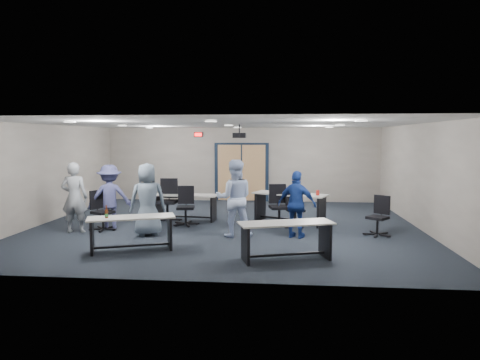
# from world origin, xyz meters

# --- Properties ---
(floor) EXTENTS (10.00, 10.00, 0.00)m
(floor) POSITION_xyz_m (0.00, 0.00, 0.00)
(floor) COLOR black
(floor) RESTS_ON ground
(back_wall) EXTENTS (10.00, 0.04, 2.70)m
(back_wall) POSITION_xyz_m (0.00, 4.50, 1.35)
(back_wall) COLOR gray
(back_wall) RESTS_ON floor
(front_wall) EXTENTS (10.00, 0.04, 2.70)m
(front_wall) POSITION_xyz_m (0.00, -4.50, 1.35)
(front_wall) COLOR gray
(front_wall) RESTS_ON floor
(left_wall) EXTENTS (0.04, 9.00, 2.70)m
(left_wall) POSITION_xyz_m (-5.00, 0.00, 1.35)
(left_wall) COLOR gray
(left_wall) RESTS_ON floor
(right_wall) EXTENTS (0.04, 9.00, 2.70)m
(right_wall) POSITION_xyz_m (5.00, 0.00, 1.35)
(right_wall) COLOR gray
(right_wall) RESTS_ON floor
(ceiling) EXTENTS (10.00, 9.00, 0.04)m
(ceiling) POSITION_xyz_m (0.00, 0.00, 2.70)
(ceiling) COLOR silver
(ceiling) RESTS_ON back_wall
(double_door) EXTENTS (2.00, 0.07, 2.20)m
(double_door) POSITION_xyz_m (0.00, 4.46, 1.05)
(double_door) COLOR black
(double_door) RESTS_ON back_wall
(exit_sign) EXTENTS (0.32, 0.07, 0.18)m
(exit_sign) POSITION_xyz_m (-1.60, 4.44, 2.45)
(exit_sign) COLOR black
(exit_sign) RESTS_ON back_wall
(ceiling_projector) EXTENTS (0.35, 0.32, 0.37)m
(ceiling_projector) POSITION_xyz_m (0.30, 0.50, 2.40)
(ceiling_projector) COLOR black
(ceiling_projector) RESTS_ON ceiling
(ceiling_can_lights) EXTENTS (6.24, 5.74, 0.02)m
(ceiling_can_lights) POSITION_xyz_m (0.00, 0.25, 2.67)
(ceiling_can_lights) COLOR white
(ceiling_can_lights) RESTS_ON ceiling
(table_front_left) EXTENTS (1.85, 1.16, 0.98)m
(table_front_left) POSITION_xyz_m (-1.65, -2.72, 0.49)
(table_front_left) COLOR #A7A49E
(table_front_left) RESTS_ON floor
(table_front_right) EXTENTS (1.90, 1.11, 0.73)m
(table_front_right) POSITION_xyz_m (1.54, -3.10, 0.50)
(table_front_right) COLOR #A7A49E
(table_front_right) RESTS_ON floor
(table_back_left) EXTENTS (1.87, 0.78, 0.74)m
(table_back_left) POSITION_xyz_m (-1.24, 0.62, 0.50)
(table_back_left) COLOR #A7A49E
(table_back_left) RESTS_ON floor
(table_back_right) EXTENTS (2.13, 1.43, 0.96)m
(table_back_right) POSITION_xyz_m (1.70, 0.46, 0.57)
(table_back_right) COLOR #A7A49E
(table_back_right) RESTS_ON floor
(chair_back_a) EXTENTS (0.77, 0.77, 1.18)m
(chair_back_a) POSITION_xyz_m (-1.73, 0.45, 0.59)
(chair_back_a) COLOR black
(chair_back_a) RESTS_ON floor
(chair_back_b) EXTENTS (0.74, 0.74, 1.04)m
(chair_back_b) POSITION_xyz_m (-1.09, -0.07, 0.52)
(chair_back_b) COLOR black
(chair_back_b) RESTS_ON floor
(chair_back_c) EXTENTS (0.83, 0.83, 1.10)m
(chair_back_c) POSITION_xyz_m (1.40, 0.06, 0.55)
(chair_back_c) COLOR black
(chair_back_c) RESTS_ON floor
(chair_back_d) EXTENTS (0.75, 0.75, 0.97)m
(chair_back_d) POSITION_xyz_m (1.82, 0.01, 0.49)
(chair_back_d) COLOR black
(chair_back_d) RESTS_ON floor
(chair_loose_left) EXTENTS (0.86, 0.86, 1.01)m
(chair_loose_left) POSITION_xyz_m (-3.04, -0.89, 0.50)
(chair_loose_left) COLOR black
(chair_loose_left) RESTS_ON floor
(chair_loose_right) EXTENTS (0.85, 0.85, 0.96)m
(chair_loose_right) POSITION_xyz_m (3.74, -0.86, 0.48)
(chair_loose_right) COLOR black
(chair_loose_right) RESTS_ON floor
(person_gray) EXTENTS (0.69, 0.50, 1.75)m
(person_gray) POSITION_xyz_m (-3.62, -1.19, 0.87)
(person_gray) COLOR #9399A0
(person_gray) RESTS_ON floor
(person_plaid) EXTENTS (1.00, 0.83, 1.74)m
(person_plaid) POSITION_xyz_m (-1.73, -1.34, 0.87)
(person_plaid) COLOR slate
(person_plaid) RESTS_ON floor
(person_lightblue) EXTENTS (0.97, 0.80, 1.83)m
(person_lightblue) POSITION_xyz_m (0.35, -1.25, 0.92)
(person_lightblue) COLOR #C0D4FF
(person_lightblue) RESTS_ON floor
(person_navy) EXTENTS (1.00, 0.70, 1.58)m
(person_navy) POSITION_xyz_m (1.81, -1.24, 0.79)
(person_navy) COLOR navy
(person_navy) RESTS_ON floor
(person_back) EXTENTS (1.22, 0.96, 1.65)m
(person_back) POSITION_xyz_m (-2.94, -0.66, 0.83)
(person_back) COLOR #46497E
(person_back) RESTS_ON floor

